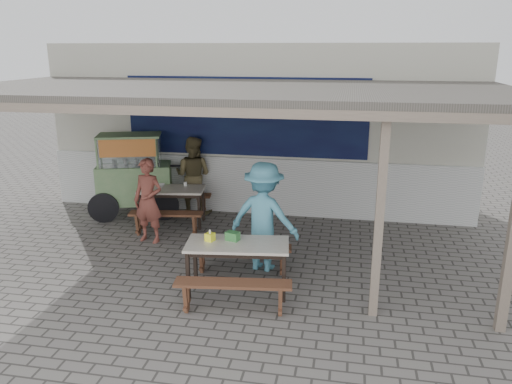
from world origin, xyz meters
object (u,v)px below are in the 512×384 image
object	(u,v)px
bench_left_wall	(178,200)
condiment_jar	(185,184)
tissue_box	(210,237)
vendor_cart	(133,172)
bench_right_street	(233,290)
table_right	(237,248)
table_left	(172,192)
bench_left_street	(166,218)
patron_wall_side	(193,175)
condiment_bowl	(160,185)
donation_box	(233,236)
patron_right_table	(264,217)
bench_right_wall	(242,253)
patron_street_side	(148,201)

from	to	relation	value
bench_left_wall	condiment_jar	xyz separation A→B (m)	(0.29, -0.34, 0.45)
bench_left_wall	tissue_box	bearing A→B (deg)	-71.44
vendor_cart	bench_right_street	bearing A→B (deg)	-67.86
table_right	table_left	bearing A→B (deg)	119.62
condiment_jar	vendor_cart	bearing A→B (deg)	172.02
bench_left_street	patron_wall_side	distance (m)	1.48
bench_right_street	condiment_bowl	world-z (taller)	condiment_bowl
patron_wall_side	table_left	bearing A→B (deg)	83.51
vendor_cart	patron_wall_side	xyz separation A→B (m)	(1.16, 0.39, -0.11)
tissue_box	donation_box	world-z (taller)	donation_box
bench_left_street	patron_right_table	bearing A→B (deg)	-36.34
vendor_cart	bench_left_wall	bearing A→B (deg)	-6.09
bench_right_wall	tissue_box	world-z (taller)	tissue_box
patron_right_table	donation_box	size ratio (longest dim) A/B	9.21
table_right	vendor_cart	size ratio (longest dim) A/B	0.75
table_left	patron_wall_side	size ratio (longest dim) A/B	0.82
donation_box	condiment_bowl	distance (m)	3.30
patron_street_side	table_left	bearing A→B (deg)	93.32
condiment_jar	condiment_bowl	xyz separation A→B (m)	(-0.48, -0.15, -0.02)
bench_right_wall	vendor_cart	distance (m)	3.70
table_left	bench_right_wall	distance (m)	2.68
tissue_box	patron_wall_side	bearing A→B (deg)	111.51
tissue_box	bench_left_street	bearing A→B (deg)	126.10
bench_left_street	donation_box	size ratio (longest dim) A/B	7.39
bench_right_wall	condiment_bowl	distance (m)	2.96
patron_street_side	bench_right_street	bearing A→B (deg)	-37.32
vendor_cart	condiment_jar	bearing A→B (deg)	-25.48
table_left	bench_right_street	world-z (taller)	table_left
table_right	condiment_jar	distance (m)	3.27
patron_street_side	condiment_jar	size ratio (longest dim) A/B	19.92
bench_right_wall	patron_right_table	size ratio (longest dim) A/B	0.91
table_left	patron_right_table	world-z (taller)	patron_right_table
bench_left_wall	bench_right_street	distance (m)	4.29
table_left	bench_right_wall	xyz separation A→B (m)	(1.83, -1.93, -0.33)
patron_wall_side	condiment_jar	distance (m)	0.56
bench_left_wall	condiment_bowl	bearing A→B (deg)	-119.39
bench_right_wall	condiment_jar	xyz separation A→B (m)	(-1.63, 2.18, 0.45)
table_left	table_right	size ratio (longest dim) A/B	0.89
table_left	tissue_box	bearing A→B (deg)	-67.72
vendor_cart	donation_box	bearing A→B (deg)	-63.25
bench_right_street	tissue_box	xyz separation A→B (m)	(-0.48, 0.63, 0.47)
patron_street_side	condiment_jar	xyz separation A→B (m)	(0.30, 1.17, 0.02)
bench_left_street	condiment_jar	world-z (taller)	condiment_jar
bench_left_wall	patron_right_table	xyz separation A→B (m)	(2.22, -2.27, 0.53)
vendor_cart	condiment_jar	size ratio (longest dim) A/B	26.29
bench_right_street	bench_left_street	bearing A→B (deg)	119.25
bench_left_street	patron_street_side	world-z (taller)	patron_street_side
bench_left_street	patron_right_table	world-z (taller)	patron_right_table
bench_left_wall	condiment_bowl	world-z (taller)	condiment_bowl
bench_right_wall	table_right	bearing A→B (deg)	-90.00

